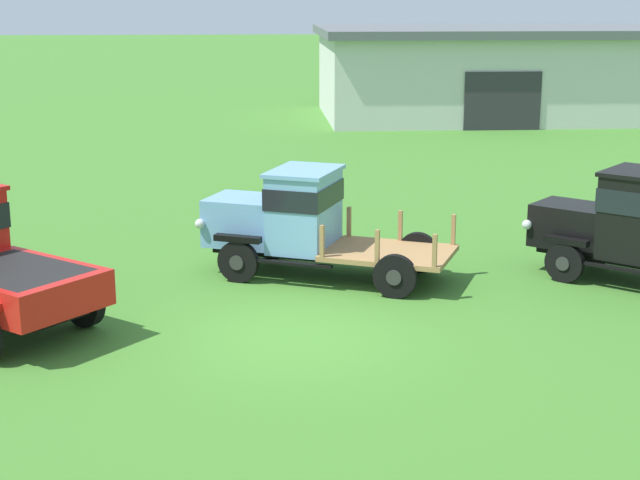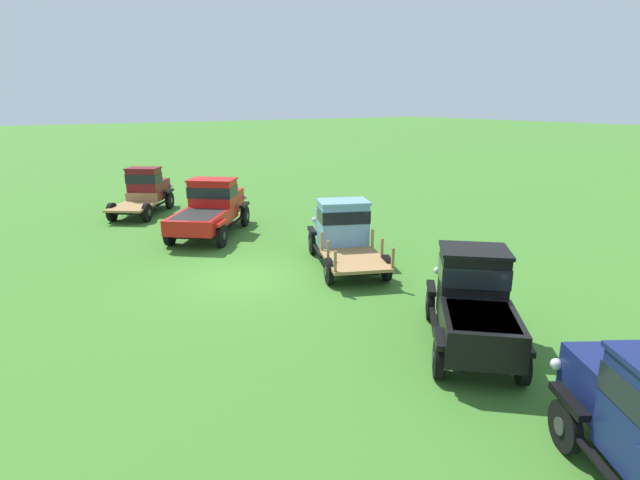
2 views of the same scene
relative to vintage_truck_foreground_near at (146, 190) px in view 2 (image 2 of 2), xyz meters
name	(u,v)px [view 2 (image 2 of 2)]	position (x,y,z in m)	size (l,w,h in m)	color
ground_plane	(243,278)	(11.62, -0.07, -1.13)	(240.00, 240.00, 0.00)	#3D7528
vintage_truck_foreground_near	(146,190)	(0.00, 0.00, 0.00)	(4.74, 4.09, 2.26)	black
vintage_truck_second_in_line	(211,207)	(5.86, 1.17, 0.00)	(5.36, 4.89, 2.28)	black
vintage_truck_midrow_center	(342,229)	(11.84, 3.64, 0.01)	(5.29, 3.53, 2.17)	black
vintage_truck_far_side	(472,299)	(18.58, 2.47, -0.02)	(4.34, 4.10, 2.24)	black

